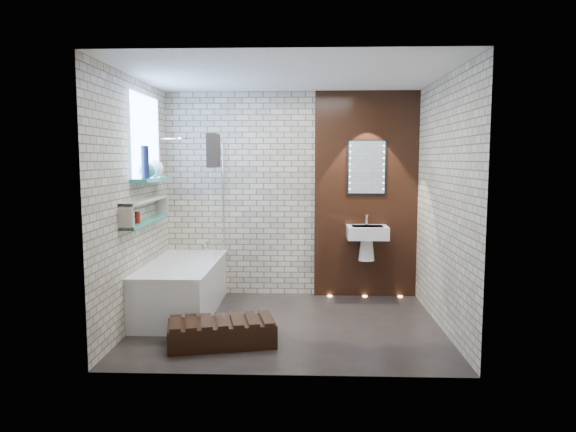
{
  "coord_description": "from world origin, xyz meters",
  "views": [
    {
      "loc": [
        0.2,
        -5.42,
        1.75
      ],
      "look_at": [
        0.0,
        0.15,
        1.15
      ],
      "focal_mm": 32.83,
      "sensor_mm": 36.0,
      "label": 1
    }
  ],
  "objects_px": {
    "washbasin": "(367,237)",
    "walnut_step": "(222,334)",
    "bath_screen": "(218,198)",
    "led_mirror": "(367,167)",
    "bathtub": "(182,287)"
  },
  "relations": [
    {
      "from": "bathtub",
      "to": "bath_screen",
      "type": "xyz_separation_m",
      "value": [
        0.35,
        0.44,
        0.99
      ]
    },
    {
      "from": "led_mirror",
      "to": "bath_screen",
      "type": "bearing_deg",
      "value": -169.34
    },
    {
      "from": "bath_screen",
      "to": "led_mirror",
      "type": "height_order",
      "value": "led_mirror"
    },
    {
      "from": "led_mirror",
      "to": "walnut_step",
      "type": "bearing_deg",
      "value": -129.97
    },
    {
      "from": "washbasin",
      "to": "walnut_step",
      "type": "xyz_separation_m",
      "value": [
        -1.55,
        -1.69,
        -0.68
      ]
    },
    {
      "from": "bath_screen",
      "to": "washbasin",
      "type": "bearing_deg",
      "value": 5.78
    },
    {
      "from": "bathtub",
      "to": "washbasin",
      "type": "bearing_deg",
      "value": 16.01
    },
    {
      "from": "washbasin",
      "to": "walnut_step",
      "type": "height_order",
      "value": "washbasin"
    },
    {
      "from": "bath_screen",
      "to": "washbasin",
      "type": "distance_m",
      "value": 1.89
    },
    {
      "from": "bathtub",
      "to": "led_mirror",
      "type": "height_order",
      "value": "led_mirror"
    },
    {
      "from": "bath_screen",
      "to": "washbasin",
      "type": "relative_size",
      "value": 2.41
    },
    {
      "from": "washbasin",
      "to": "bathtub",
      "type": "bearing_deg",
      "value": -163.99
    },
    {
      "from": "bathtub",
      "to": "washbasin",
      "type": "height_order",
      "value": "washbasin"
    },
    {
      "from": "bathtub",
      "to": "bath_screen",
      "type": "bearing_deg",
      "value": 51.1
    },
    {
      "from": "bath_screen",
      "to": "led_mirror",
      "type": "relative_size",
      "value": 2.0
    }
  ]
}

